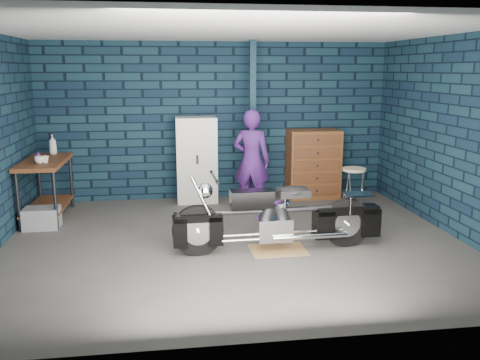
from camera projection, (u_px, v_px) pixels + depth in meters
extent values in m
plane|color=#484643|center=(235.00, 243.00, 6.68)|extent=(6.00, 6.00, 0.00)
cube|color=#0E1E30|center=(216.00, 121.00, 8.81)|extent=(6.00, 0.02, 2.70)
cube|color=#0E1E30|center=(456.00, 137.00, 6.80)|extent=(0.02, 5.00, 2.70)
cube|color=white|center=(234.00, 30.00, 6.10)|extent=(6.00, 5.00, 0.02)
cube|color=#102732|center=(252.00, 124.00, 8.35)|extent=(0.10, 0.10, 2.70)
cube|color=brown|center=(47.00, 189.00, 7.69)|extent=(0.60, 1.40, 0.91)
cube|color=#976C42|center=(278.00, 250.00, 6.42)|extent=(0.72, 0.55, 0.01)
imported|color=#421B67|center=(251.00, 161.00, 8.06)|extent=(0.70, 0.60, 1.63)
cube|color=gray|center=(42.00, 218.00, 7.27)|extent=(0.49, 0.35, 0.30)
cube|color=silver|center=(197.00, 160.00, 8.63)|extent=(0.68, 0.49, 1.46)
cube|color=brown|center=(313.00, 164.00, 8.94)|extent=(0.90, 0.50, 1.20)
imported|color=#C4B694|center=(39.00, 160.00, 7.29)|extent=(0.16, 0.16, 0.11)
imported|color=#C4B694|center=(45.00, 159.00, 7.34)|extent=(0.14, 0.14, 0.10)
cylinder|color=#571966|center=(38.00, 156.00, 7.63)|extent=(0.09, 0.09, 0.10)
imported|color=gray|center=(53.00, 144.00, 8.09)|extent=(0.12, 0.12, 0.31)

